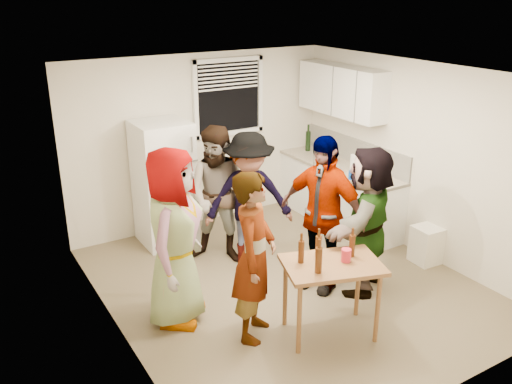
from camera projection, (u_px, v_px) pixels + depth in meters
room at (287, 284)px, 6.49m from camera, size 4.00×4.50×2.50m
window at (229, 97)px, 7.82m from camera, size 1.12×0.10×1.06m
refrigerator at (164, 183)px, 7.33m from camera, size 0.70×0.70×1.70m
counter_lower at (338, 195)px, 8.08m from camera, size 0.60×2.20×0.86m
countertop at (339, 166)px, 7.93m from camera, size 0.64×2.22×0.04m
backsplash at (355, 150)px, 7.99m from camera, size 0.03×2.20×0.36m
upper_cabinets at (342, 90)px, 7.77m from camera, size 0.34×1.60×0.70m
kettle at (331, 163)px, 8.00m from camera, size 0.23×0.19×0.19m
paper_towel at (354, 172)px, 7.64m from camera, size 0.11×0.11×0.25m
wine_bottle at (308, 151)px, 8.62m from camera, size 0.08×0.08×0.31m
beer_bottle_counter at (359, 177)px, 7.44m from camera, size 0.06×0.06×0.22m
blue_cup at (351, 179)px, 7.34m from camera, size 0.09×0.09×0.12m
picture_frame at (329, 150)px, 8.42m from camera, size 0.02×0.16×0.14m
trash_bin at (427, 244)px, 6.94m from camera, size 0.35×0.35×0.48m
serving_table at (328, 332)px, 5.59m from camera, size 1.10×0.90×0.80m
beer_bottle_table at (318, 272)px, 5.13m from camera, size 0.07×0.07×0.26m
red_cup at (346, 261)px, 5.34m from camera, size 0.10×0.10×0.13m
guest_grey at (178, 318)px, 5.83m from camera, size 2.05×1.95×0.61m
guest_stripe at (254, 333)px, 5.57m from camera, size 1.70×1.68×0.42m
guest_back_left at (222, 259)px, 7.10m from camera, size 1.83×1.90×0.67m
guest_back_right at (249, 260)px, 7.07m from camera, size 1.70×2.02×0.64m
guest_black at (318, 285)px, 6.48m from camera, size 2.12×1.68×0.45m
guest_orange at (362, 287)px, 6.44m from camera, size 2.29×2.33×0.51m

